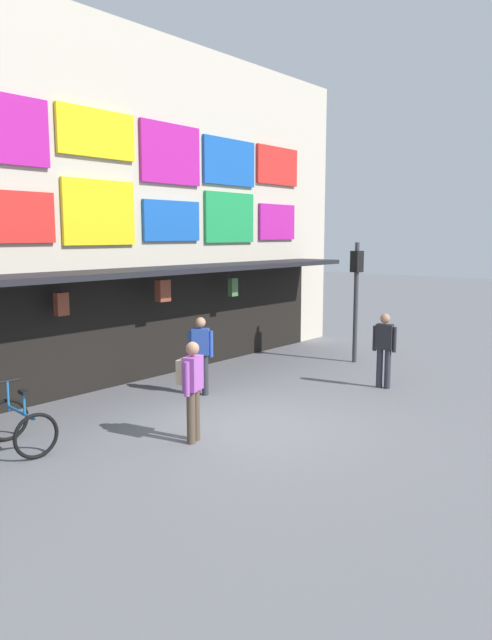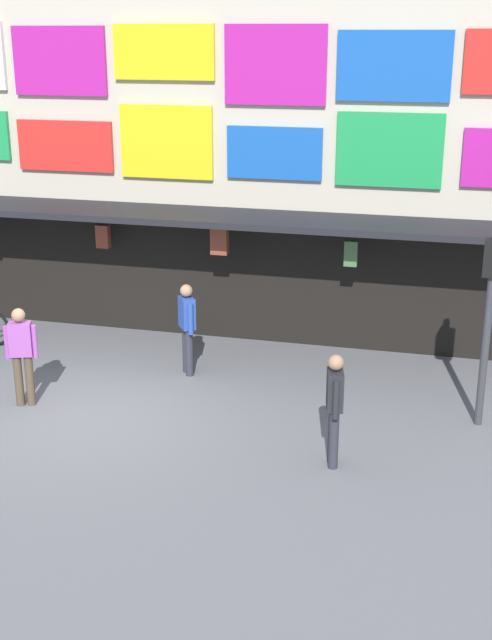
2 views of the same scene
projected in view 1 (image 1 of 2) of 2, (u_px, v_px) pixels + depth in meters
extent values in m
plane|color=slate|center=(241.00, 424.00, 10.80)|extent=(80.00, 80.00, 0.00)
cube|color=beige|center=(81.00, 207.00, 13.14)|extent=(18.00, 1.20, 8.00)
cube|color=black|center=(121.00, 273.00, 12.52)|extent=(15.30, 1.40, 0.12)
cube|color=#B71E93|center=(2.00, 128.00, 10.94)|extent=(1.90, 0.08, 1.28)
cube|color=yellow|center=(97.00, 133.00, 12.52)|extent=(1.95, 0.08, 0.99)
cube|color=#B71E93|center=(171.00, 154.00, 14.16)|extent=(1.87, 0.08, 1.40)
cube|color=blue|center=(230.00, 162.00, 15.76)|extent=(1.99, 0.08, 1.19)
cube|color=red|center=(277.00, 166.00, 17.36)|extent=(1.88, 0.08, 1.07)
cube|color=red|center=(7.00, 217.00, 11.17)|extent=(1.99, 0.08, 0.98)
cube|color=yellow|center=(99.00, 213.00, 12.75)|extent=(1.84, 0.08, 1.38)
cube|color=blue|center=(172.00, 221.00, 14.38)|extent=(1.80, 0.08, 0.96)
cube|color=green|center=(230.00, 218.00, 15.97)|extent=(1.90, 0.08, 1.32)
cube|color=#B71E93|center=(277.00, 222.00, 17.58)|extent=(1.66, 0.08, 1.02)
cylinder|color=black|center=(61.00, 286.00, 11.78)|extent=(0.02, 0.02, 0.28)
cube|color=brown|center=(61.00, 304.00, 11.83)|extent=(0.26, 0.16, 0.46)
cylinder|color=black|center=(163.00, 276.00, 13.49)|extent=(0.02, 0.02, 0.15)
cube|color=brown|center=(163.00, 291.00, 13.53)|extent=(0.32, 0.19, 0.49)
cylinder|color=black|center=(233.00, 273.00, 15.39)|extent=(0.02, 0.02, 0.25)
cube|color=#477042|center=(233.00, 287.00, 15.44)|extent=(0.24, 0.14, 0.47)
cube|color=black|center=(103.00, 333.00, 13.14)|extent=(15.30, 0.04, 2.50)
cylinder|color=#38383D|center=(356.00, 303.00, 15.90)|extent=(0.12, 0.12, 3.20)
cube|color=black|center=(357.00, 261.00, 15.75)|extent=(0.31, 0.28, 0.56)
sphere|color=black|center=(353.00, 256.00, 15.82)|extent=(0.15, 0.15, 0.15)
sphere|color=#19DB3D|center=(353.00, 266.00, 15.86)|extent=(0.15, 0.15, 0.15)
torus|color=black|center=(7.00, 420.00, 9.89)|extent=(0.72, 0.15, 0.72)
torus|color=black|center=(36.00, 436.00, 9.10)|extent=(0.72, 0.15, 0.72)
cylinder|color=#1E66A8|center=(20.00, 412.00, 9.46)|extent=(0.17, 0.99, 0.05)
cylinder|color=#1E66A8|center=(24.00, 404.00, 9.31)|extent=(0.04, 0.04, 0.35)
cube|color=black|center=(24.00, 392.00, 9.29)|extent=(0.12, 0.21, 0.06)
cylinder|color=#1E66A8|center=(8.00, 396.00, 9.77)|extent=(0.04, 0.04, 0.50)
cylinder|color=black|center=(7.00, 381.00, 9.74)|extent=(0.44, 0.09, 0.04)
cylinder|color=brown|center=(196.00, 414.00, 9.92)|extent=(0.14, 0.14, 0.88)
cylinder|color=brown|center=(191.00, 418.00, 9.75)|extent=(0.14, 0.14, 0.88)
cube|color=#9E4CA8|center=(193.00, 373.00, 9.73)|extent=(0.41, 0.32, 0.56)
sphere|color=#A87A5B|center=(193.00, 348.00, 9.68)|extent=(0.22, 0.22, 0.22)
cylinder|color=#9E4CA8|center=(199.00, 373.00, 9.94)|extent=(0.09, 0.09, 0.56)
cylinder|color=#9E4CA8|center=(187.00, 379.00, 9.54)|extent=(0.09, 0.09, 0.56)
cube|color=tan|center=(184.00, 371.00, 9.79)|extent=(0.32, 0.24, 0.40)
cylinder|color=#2D2D38|center=(205.00, 375.00, 12.72)|extent=(0.14, 0.14, 0.88)
cylinder|color=#2D2D38|center=(197.00, 375.00, 12.74)|extent=(0.14, 0.14, 0.88)
cube|color=#28479E|center=(201.00, 342.00, 12.63)|extent=(0.39, 0.42, 0.56)
sphere|color=#A87A5B|center=(200.00, 322.00, 12.57)|extent=(0.22, 0.22, 0.22)
cylinder|color=#28479E|center=(211.00, 344.00, 12.62)|extent=(0.09, 0.09, 0.56)
cylinder|color=#28479E|center=(190.00, 344.00, 12.65)|extent=(0.09, 0.09, 0.56)
cylinder|color=#2D2D38|center=(380.00, 368.00, 13.37)|extent=(0.14, 0.14, 0.88)
cylinder|color=#2D2D38|center=(388.00, 369.00, 13.29)|extent=(0.14, 0.14, 0.88)
cube|color=#232328|center=(385.00, 337.00, 13.23)|extent=(0.29, 0.40, 0.56)
sphere|color=#A87A5B|center=(385.00, 318.00, 13.17)|extent=(0.22, 0.22, 0.22)
cylinder|color=#232328|center=(375.00, 338.00, 13.34)|extent=(0.09, 0.09, 0.56)
cylinder|color=#232328|center=(394.00, 340.00, 13.14)|extent=(0.09, 0.09, 0.56)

